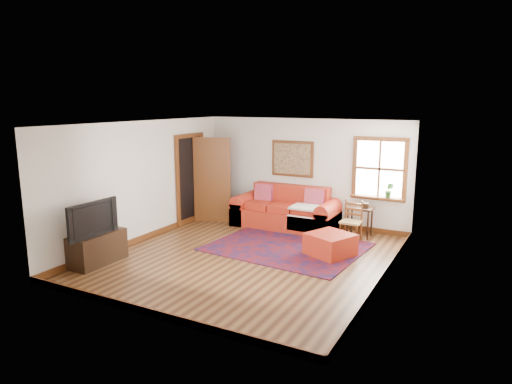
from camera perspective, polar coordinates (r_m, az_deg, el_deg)
The scene contains 13 objects.
ground at distance 8.68m, azimuth -0.96°, elevation -8.16°, with size 5.50×5.50×0.00m, color #3B1F0F.
room_envelope at distance 8.29m, azimuth -0.95°, elevation 2.69°, with size 5.04×5.54×2.52m.
window at distance 10.23m, azimuth 15.28°, elevation 2.02°, with size 1.18×0.20×1.38m.
doorway at distance 11.02m, azimuth -6.58°, elevation 1.71°, with size 0.89×1.08×2.14m.
framed_artwork at distance 10.84m, azimuth 4.56°, elevation 4.16°, with size 1.05×0.07×0.85m.
persian_rug at distance 9.27m, azimuth 3.87°, elevation -6.83°, with size 2.91×2.33×0.02m, color #630E0E.
red_leather_sofa at distance 10.66m, azimuth 3.77°, elevation -2.71°, with size 2.43×1.00×0.95m.
red_ottoman at distance 8.83m, azimuth 9.25°, elevation -6.52°, with size 0.75×0.75×0.43m, color #AF2916.
side_table at distance 10.08m, azimuth 12.88°, elevation -2.53°, with size 0.54×0.41×0.65m.
ladder_back_chair at distance 9.70m, azimuth 11.88°, elevation -3.43°, with size 0.41×0.39×0.87m.
media_cabinet at distance 8.76m, azimuth -19.19°, elevation -6.65°, with size 0.47×1.04×0.57m, color black.
television at distance 8.48m, azimuth -20.19°, elevation -3.11°, with size 1.08×0.14×0.62m, color black.
candle_hurricane at distance 8.85m, azimuth -17.52°, elevation -3.87°, with size 0.12×0.12×0.18m.
Camera 1 is at (3.95, -7.17, 2.89)m, focal length 32.00 mm.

